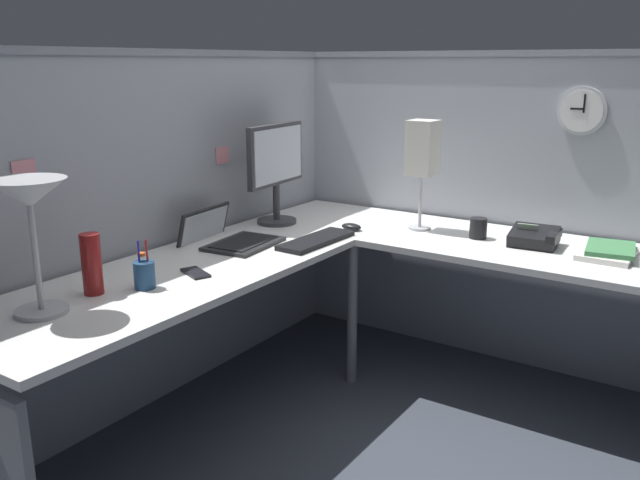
% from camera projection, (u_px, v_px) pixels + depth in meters
% --- Properties ---
extents(ground_plane, '(6.80, 6.80, 0.00)m').
position_uv_depth(ground_plane, '(363.00, 403.00, 3.06)').
color(ground_plane, '#383D47').
extents(cubicle_wall_back, '(2.57, 0.12, 1.58)m').
position_uv_depth(cubicle_wall_back, '(161.00, 227.00, 3.03)').
color(cubicle_wall_back, '#999EA8').
rests_on(cubicle_wall_back, ground).
extents(cubicle_wall_right, '(0.12, 2.37, 1.58)m').
position_uv_depth(cubicle_wall_right, '(494.00, 209.00, 3.41)').
color(cubicle_wall_right, '#999EA8').
rests_on(cubicle_wall_right, ground).
extents(desk, '(2.35, 2.15, 0.73)m').
position_uv_depth(desk, '(358.00, 284.00, 2.76)').
color(desk, white).
rests_on(desk, ground).
extents(monitor, '(0.46, 0.20, 0.50)m').
position_uv_depth(monitor, '(276.00, 166.00, 3.30)').
color(monitor, '#38383D').
rests_on(monitor, desk).
extents(laptop, '(0.38, 0.41, 0.22)m').
position_uv_depth(laptop, '(226.00, 238.00, 3.00)').
color(laptop, '#232326').
rests_on(laptop, desk).
extents(keyboard, '(0.43, 0.15, 0.02)m').
position_uv_depth(keyboard, '(316.00, 241.00, 3.00)').
color(keyboard, black).
rests_on(keyboard, desk).
extents(computer_mouse, '(0.06, 0.10, 0.03)m').
position_uv_depth(computer_mouse, '(351.00, 227.00, 3.23)').
color(computer_mouse, black).
rests_on(computer_mouse, desk).
extents(desk_lamp_dome, '(0.24, 0.24, 0.44)m').
position_uv_depth(desk_lamp_dome, '(30.00, 205.00, 2.07)').
color(desk_lamp_dome, '#B7BABF').
rests_on(desk_lamp_dome, desk).
extents(pen_cup, '(0.08, 0.08, 0.18)m').
position_uv_depth(pen_cup, '(144.00, 274.00, 2.39)').
color(pen_cup, navy).
rests_on(pen_cup, desk).
extents(cell_phone, '(0.12, 0.16, 0.01)m').
position_uv_depth(cell_phone, '(195.00, 273.00, 2.57)').
color(cell_phone, black).
rests_on(cell_phone, desk).
extents(thermos_flask, '(0.07, 0.07, 0.22)m').
position_uv_depth(thermos_flask, '(92.00, 264.00, 2.32)').
color(thermos_flask, maroon).
rests_on(thermos_flask, desk).
extents(office_phone, '(0.21, 0.22, 0.11)m').
position_uv_depth(office_phone, '(536.00, 238.00, 2.95)').
color(office_phone, black).
rests_on(office_phone, desk).
extents(book_stack, '(0.30, 0.23, 0.04)m').
position_uv_depth(book_stack, '(608.00, 252.00, 2.79)').
color(book_stack, silver).
rests_on(book_stack, desk).
extents(desk_lamp_paper, '(0.13, 0.13, 0.53)m').
position_uv_depth(desk_lamp_paper, '(422.00, 151.00, 3.16)').
color(desk_lamp_paper, '#B7BABF').
rests_on(desk_lamp_paper, desk).
extents(coffee_mug, '(0.08, 0.08, 0.10)m').
position_uv_depth(coffee_mug, '(478.00, 228.00, 3.07)').
color(coffee_mug, black).
rests_on(coffee_mug, desk).
extents(wall_clock, '(0.04, 0.22, 0.22)m').
position_uv_depth(wall_clock, '(582.00, 111.00, 3.03)').
color(wall_clock, '#B7BABF').
extents(pinned_note_leftmost, '(0.09, 0.00, 0.09)m').
position_uv_depth(pinned_note_leftmost, '(24.00, 172.00, 2.36)').
color(pinned_note_leftmost, pink).
extents(pinned_note_middle, '(0.09, 0.00, 0.08)m').
position_uv_depth(pinned_note_middle, '(222.00, 155.00, 3.22)').
color(pinned_note_middle, pink).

